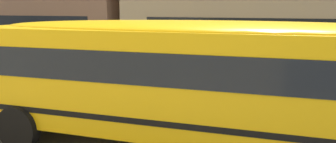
# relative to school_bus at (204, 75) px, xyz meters

# --- Properties ---
(ground_plane) EXTENTS (400.00, 400.00, 0.00)m
(ground_plane) POSITION_rel_school_bus_xyz_m (-2.61, 1.79, -1.64)
(ground_plane) COLOR #4C4C4F
(sidewalk_far) EXTENTS (120.00, 3.00, 0.01)m
(sidewalk_far) POSITION_rel_school_bus_xyz_m (-2.61, 9.67, -1.63)
(sidewalk_far) COLOR gray
(sidewalk_far) RESTS_ON ground_plane
(lane_centreline) EXTENTS (110.00, 0.16, 0.01)m
(lane_centreline) POSITION_rel_school_bus_xyz_m (-2.61, 1.79, -1.64)
(lane_centreline) COLOR silver
(lane_centreline) RESTS_ON ground_plane
(school_bus) EXTENTS (12.37, 2.93, 2.76)m
(school_bus) POSITION_rel_school_bus_xyz_m (0.00, 0.00, 0.00)
(school_bus) COLOR yellow
(school_bus) RESTS_ON ground_plane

